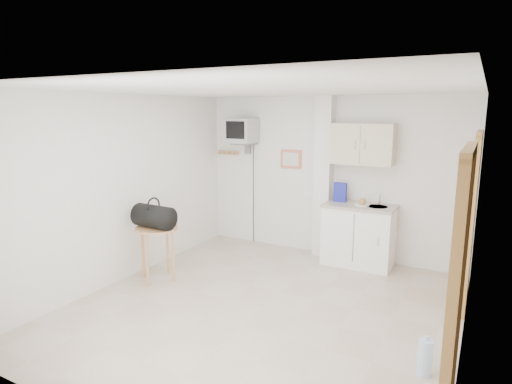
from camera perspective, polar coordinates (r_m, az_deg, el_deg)
The scene contains 7 objects.
ground at distance 5.20m, azimuth 0.87°, elevation -15.21°, with size 4.50×4.50×0.00m, color #B9A896.
room_envelope at distance 4.71m, azimuth 4.01°, elevation 1.70°, with size 4.24×4.54×2.55m.
kitchenette at distance 6.52m, azimuth 13.65°, elevation -2.59°, with size 1.03×0.58×2.10m.
crt_television at distance 7.15m, azimuth -1.88°, elevation 8.06°, with size 0.44×0.45×2.15m.
round_table at distance 5.93m, azimuth -13.07°, elevation -5.70°, with size 0.56×0.56×0.74m.
duffel_bag at distance 5.84m, azimuth -13.45°, elevation -3.17°, with size 0.57×0.34×0.42m.
water_bottle at distance 4.26m, azimuth 21.62°, elevation -19.81°, with size 0.12×0.12×0.37m.
Camera 1 is at (2.16, -4.14, 2.29)m, focal length 30.00 mm.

